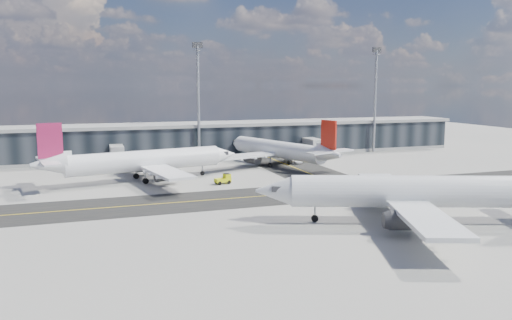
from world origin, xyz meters
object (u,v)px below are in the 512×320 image
object	(u,v)px
airliner_af	(142,161)
airliner_redtail	(279,150)
baggage_tug	(224,179)
airliner_near	(416,192)
service_van	(293,161)

from	to	relation	value
airliner_af	airliner_redtail	distance (m)	33.35
baggage_tug	airliner_af	bearing A→B (deg)	-131.16
airliner_redtail	airliner_near	world-z (taller)	airliner_near
airliner_redtail	baggage_tug	world-z (taller)	airliner_redtail
airliner_redtail	service_van	size ratio (longest dim) A/B	7.66
airliner_af	service_van	size ratio (longest dim) A/B	8.20
airliner_af	baggage_tug	xyz separation A→B (m)	(14.33, -7.75, -3.00)
airliner_near	baggage_tug	world-z (taller)	airliner_near
airliner_redtail	airliner_near	xyz separation A→B (m)	(-0.15, -51.41, 0.46)
service_van	baggage_tug	bearing A→B (deg)	-164.82
airliner_near	service_van	world-z (taller)	airliner_near
airliner_redtail	baggage_tug	size ratio (longest dim) A/B	11.50
airliner_near	service_van	bearing A→B (deg)	14.85
airliner_af	baggage_tug	distance (m)	16.57
baggage_tug	service_van	size ratio (longest dim) A/B	0.67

